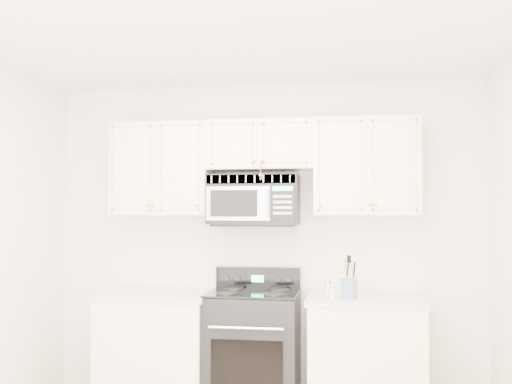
# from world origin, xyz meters

# --- Properties ---
(room) EXTENTS (3.51, 3.51, 2.61)m
(room) POSITION_xyz_m (0.00, 0.00, 1.30)
(room) COLOR #876048
(room) RESTS_ON ground
(base_cabinet_left) EXTENTS (0.86, 0.65, 0.92)m
(base_cabinet_left) POSITION_xyz_m (-0.80, 1.44, 0.43)
(base_cabinet_left) COLOR white
(base_cabinet_left) RESTS_ON ground
(base_cabinet_right) EXTENTS (0.86, 0.65, 0.92)m
(base_cabinet_right) POSITION_xyz_m (0.80, 1.44, 0.43)
(base_cabinet_right) COLOR white
(base_cabinet_right) RESTS_ON ground
(range) EXTENTS (0.69, 0.63, 1.10)m
(range) POSITION_xyz_m (-0.05, 1.46, 0.48)
(range) COLOR black
(range) RESTS_ON ground
(upper_cabinets) EXTENTS (2.44, 0.37, 0.75)m
(upper_cabinets) POSITION_xyz_m (0.00, 1.58, 1.93)
(upper_cabinets) COLOR white
(upper_cabinets) RESTS_ON ground
(microwave) EXTENTS (0.71, 0.40, 0.39)m
(microwave) POSITION_xyz_m (-0.06, 1.57, 1.65)
(microwave) COLOR black
(microwave) RESTS_ON ground
(utensil_crock) EXTENTS (0.11, 0.11, 0.31)m
(utensil_crock) POSITION_xyz_m (0.68, 1.31, 1.00)
(utensil_crock) COLOR slate
(utensil_crock) RESTS_ON base_cabinet_right
(shaker_salt) EXTENTS (0.04, 0.04, 0.10)m
(shaker_salt) POSITION_xyz_m (0.53, 1.45, 0.97)
(shaker_salt) COLOR white
(shaker_salt) RESTS_ON base_cabinet_right
(shaker_pepper) EXTENTS (0.04, 0.04, 0.09)m
(shaker_pepper) POSITION_xyz_m (0.56, 1.27, 0.97)
(shaker_pepper) COLOR white
(shaker_pepper) RESTS_ON base_cabinet_right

